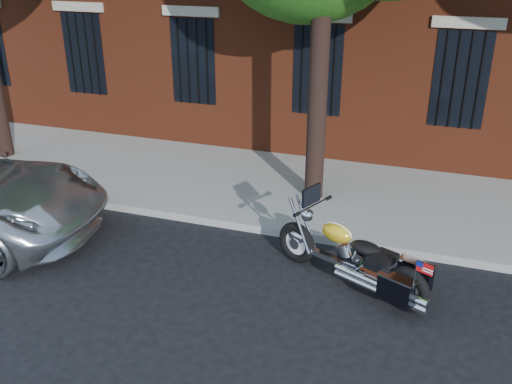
% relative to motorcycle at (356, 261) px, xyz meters
% --- Properties ---
extents(ground, '(120.00, 120.00, 0.00)m').
position_rel_motorcycle_xyz_m(ground, '(-1.80, -0.12, -0.48)').
color(ground, black).
rests_on(ground, ground).
extents(curb, '(40.00, 0.16, 0.15)m').
position_rel_motorcycle_xyz_m(curb, '(-1.80, 1.26, -0.40)').
color(curb, gray).
rests_on(curb, ground).
extents(sidewalk, '(40.00, 3.60, 0.15)m').
position_rel_motorcycle_xyz_m(sidewalk, '(-1.80, 3.14, -0.40)').
color(sidewalk, gray).
rests_on(sidewalk, ground).
extents(motorcycle, '(2.52, 1.56, 1.42)m').
position_rel_motorcycle_xyz_m(motorcycle, '(0.00, 0.00, 0.00)').
color(motorcycle, black).
rests_on(motorcycle, ground).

